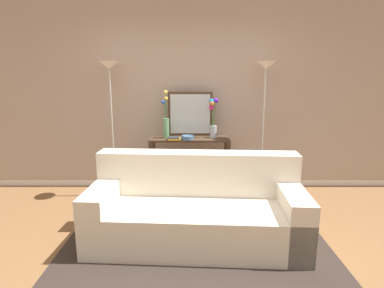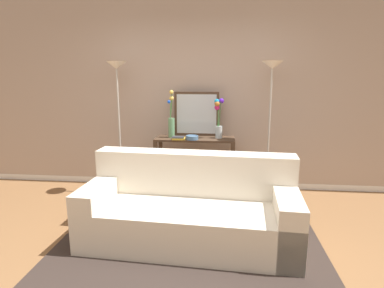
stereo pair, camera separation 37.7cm
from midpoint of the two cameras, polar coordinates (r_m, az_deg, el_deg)
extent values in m
cube|color=brown|center=(3.08, 0.10, -21.22)|extent=(16.00, 16.00, 0.02)
cube|color=white|center=(5.06, 2.66, -6.71)|extent=(12.00, 0.15, 0.09)
cube|color=#B29E8E|center=(4.79, 2.84, 10.31)|extent=(12.00, 0.14, 2.87)
cube|color=#332823|center=(3.34, 2.72, -17.95)|extent=(2.66, 1.77, 0.01)
cube|color=beige|center=(3.33, 2.86, -14.06)|extent=(2.17, 1.01, 0.42)
cube|color=beige|center=(3.46, 3.52, -5.22)|extent=(2.14, 0.38, 0.46)
cube|color=beige|center=(3.52, -12.89, -11.32)|extent=(0.29, 0.90, 0.60)
cube|color=beige|center=(3.34, 19.62, -13.06)|extent=(0.29, 0.90, 0.60)
cube|color=#473323|center=(4.46, 2.95, 0.92)|extent=(1.10, 0.39, 0.03)
cube|color=#473323|center=(4.64, 2.86, -7.17)|extent=(1.02, 0.34, 0.01)
cube|color=#473323|center=(4.45, -4.04, -4.59)|extent=(0.05, 0.05, 0.80)
cube|color=#473323|center=(4.40, 9.67, -4.95)|extent=(0.05, 0.05, 0.80)
cube|color=#473323|center=(4.78, -3.33, -3.40)|extent=(0.05, 0.05, 0.80)
cube|color=#473323|center=(4.73, 9.41, -3.72)|extent=(0.05, 0.05, 0.80)
cylinder|color=#B7B2A8|center=(4.80, -10.09, -8.40)|extent=(0.26, 0.26, 0.02)
cylinder|color=#B7B2A8|center=(4.56, -10.50, 2.02)|extent=(0.02, 0.02, 1.74)
cone|color=silver|center=(4.49, -10.97, 13.64)|extent=(0.28, 0.28, 0.10)
cylinder|color=#B7B2A8|center=(4.69, 15.26, -9.16)|extent=(0.26, 0.26, 0.02)
cylinder|color=#B7B2A8|center=(4.45, 15.89, 1.47)|extent=(0.02, 0.02, 1.74)
cone|color=silver|center=(4.38, 16.61, 13.37)|extent=(0.28, 0.28, 0.10)
cube|color=#473323|center=(4.57, 3.19, 5.35)|extent=(0.63, 0.02, 0.63)
cube|color=silver|center=(4.56, 3.18, 5.34)|extent=(0.56, 0.01, 0.56)
cylinder|color=#669E6B|center=(4.46, -1.27, 2.89)|extent=(0.09, 0.09, 0.27)
cylinder|color=#3D7538|center=(4.44, -1.26, 6.37)|extent=(0.04, 0.01, 0.27)
sphere|color=#E1B84E|center=(4.45, -1.23, 8.12)|extent=(0.06, 0.06, 0.06)
cylinder|color=#3D7538|center=(4.43, -1.27, 6.91)|extent=(0.03, 0.01, 0.35)
sphere|color=#E9BD4D|center=(4.44, -1.24, 9.20)|extent=(0.06, 0.06, 0.06)
cylinder|color=#3D7538|center=(4.43, -1.44, 6.06)|extent=(0.01, 0.02, 0.22)
sphere|color=blue|center=(4.43, -1.69, 7.51)|extent=(0.05, 0.05, 0.05)
cylinder|color=silver|center=(4.45, 7.22, 2.10)|extent=(0.09, 0.09, 0.17)
cylinder|color=#3D7538|center=(4.42, 7.13, 4.81)|extent=(0.02, 0.02, 0.25)
sphere|color=#DF2880|center=(4.42, 6.95, 6.46)|extent=(0.07, 0.07, 0.07)
cylinder|color=#3D7538|center=(4.42, 7.46, 5.38)|extent=(0.03, 0.05, 0.34)
sphere|color=#551AD1|center=(4.41, 7.74, 7.62)|extent=(0.07, 0.07, 0.07)
cylinder|color=#3D7538|center=(4.41, 7.13, 5.34)|extent=(0.01, 0.04, 0.34)
sphere|color=#158CBF|center=(4.39, 6.93, 7.54)|extent=(0.07, 0.07, 0.07)
cylinder|color=#3D7538|center=(4.41, 7.14, 5.14)|extent=(0.02, 0.03, 0.31)
sphere|color=#C2752E|center=(4.38, 6.97, 7.14)|extent=(0.07, 0.07, 0.07)
cylinder|color=#4C7093|center=(4.33, 2.51, 1.08)|extent=(0.17, 0.17, 0.05)
torus|color=#4C7093|center=(4.33, 2.52, 1.44)|extent=(0.17, 0.17, 0.01)
cube|color=gold|center=(4.34, 0.09, 0.94)|extent=(0.18, 0.15, 0.02)
cube|color=#2D2D33|center=(4.34, -0.02, 1.19)|extent=(0.17, 0.14, 0.02)
cube|color=#236033|center=(4.71, -2.49, -8.04)|extent=(0.04, 0.17, 0.11)
cube|color=#B77F33|center=(4.70, -1.99, -8.05)|extent=(0.04, 0.15, 0.11)
cube|color=silver|center=(4.70, -1.50, -8.05)|extent=(0.03, 0.14, 0.12)
cube|color=#6B3360|center=(4.70, -1.14, -8.08)|extent=(0.02, 0.18, 0.11)
cube|color=navy|center=(4.69, -0.78, -8.14)|extent=(0.03, 0.16, 0.10)
cube|color=slate|center=(4.69, -0.27, -8.15)|extent=(0.05, 0.17, 0.11)
cube|color=#1E7075|center=(4.68, 0.38, -8.21)|extent=(0.05, 0.14, 0.10)
cube|color=#2D2D33|center=(4.68, 0.89, -8.18)|extent=(0.03, 0.15, 0.11)
cube|color=#BC3328|center=(4.67, 1.31, -8.10)|extent=(0.04, 0.17, 0.12)
camera|label=1|loc=(0.19, -87.14, 0.62)|focal=29.94mm
camera|label=2|loc=(0.19, 92.86, -0.62)|focal=29.94mm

